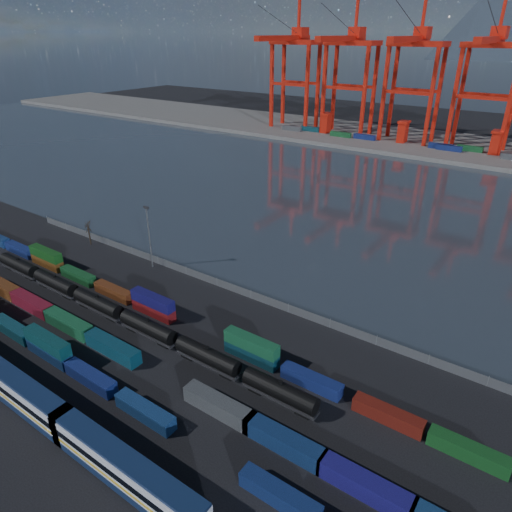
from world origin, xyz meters
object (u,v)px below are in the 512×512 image
Objects in this scene: passenger_train at (16,390)px; tanker_string at (122,315)px; bare_tree at (89,233)px; gantry_cranes at (452,57)px.

tanker_string is (-4.21, 24.94, -0.85)m from passenger_train.
tanker_string is at bearing 99.59° from passenger_train.
tanker_string is 12.40× the size of bare_tree.
tanker_string is at bearing -28.48° from bare_tree.
tanker_string is 44.26m from bare_tree.
passenger_train reaches higher than tanker_string.
bare_tree reaches higher than tanker_string.
tanker_string is at bearing -92.44° from gantry_cranes.
bare_tree is 0.04× the size of gantry_cranes.
passenger_train is 63.06m from bare_tree.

